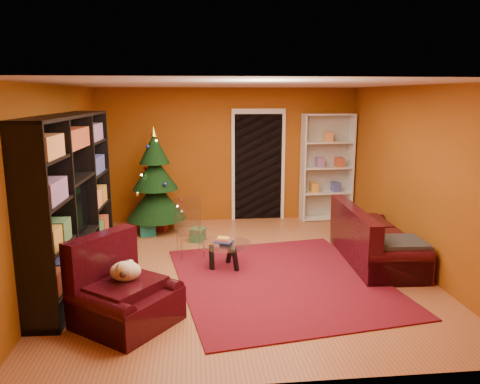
{
  "coord_description": "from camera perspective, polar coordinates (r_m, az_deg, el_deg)",
  "views": [
    {
      "loc": [
        -0.69,
        -6.34,
        2.46
      ],
      "look_at": [
        0.0,
        0.4,
        1.05
      ],
      "focal_mm": 35.0,
      "sensor_mm": 36.0,
      "label": 1
    }
  ],
  "objects": [
    {
      "name": "gift_box_teal",
      "position": [
        8.53,
        -11.22,
        -4.3
      ],
      "size": [
        0.32,
        0.32,
        0.27
      ],
      "primitive_type": "cube",
      "rotation": [
        0.0,
        0.0,
        0.2
      ],
      "color": "#126965",
      "rests_on": "floor"
    },
    {
      "name": "rug",
      "position": [
        6.45,
        5.05,
        -10.64
      ],
      "size": [
        3.11,
        3.48,
        0.02
      ],
      "primitive_type": "cube",
      "rotation": [
        0.0,
        0.0,
        0.16
      ],
      "color": "maroon",
      "rests_on": "floor"
    },
    {
      "name": "sofa",
      "position": [
        7.29,
        16.32,
        -4.97
      ],
      "size": [
        0.97,
        2.0,
        0.85
      ],
      "primitive_type": null,
      "rotation": [
        0.0,
        0.0,
        1.53
      ],
      "color": "black",
      "rests_on": "rug"
    },
    {
      "name": "wall_back",
      "position": [
        9.22,
        -1.51,
        4.52
      ],
      "size": [
        5.0,
        0.05,
        2.6
      ],
      "primitive_type": "cube",
      "color": "#8D4610",
      "rests_on": "ground"
    },
    {
      "name": "media_unit",
      "position": [
        6.44,
        -19.95,
        -1.07
      ],
      "size": [
        0.54,
        2.91,
        2.22
      ],
      "primitive_type": null,
      "rotation": [
        0.0,
        0.0,
        -0.03
      ],
      "color": "black",
      "rests_on": "floor"
    },
    {
      "name": "wall_right",
      "position": [
        7.21,
        20.76,
        1.72
      ],
      "size": [
        0.05,
        5.5,
        2.6
      ],
      "primitive_type": "cube",
      "color": "#8D4610",
      "rests_on": "ground"
    },
    {
      "name": "coffee_table",
      "position": [
        6.79,
        -1.76,
        -7.74
      ],
      "size": [
        0.97,
        0.97,
        0.46
      ],
      "primitive_type": null,
      "rotation": [
        0.0,
        0.0,
        -0.39
      ],
      "color": "gray",
      "rests_on": "rug"
    },
    {
      "name": "gift_box_red",
      "position": [
        8.74,
        -9.56,
        -4.09
      ],
      "size": [
        0.25,
        0.25,
        0.2
      ],
      "primitive_type": "cube",
      "rotation": [
        0.0,
        0.0,
        -0.35
      ],
      "color": "maroon",
      "rests_on": "floor"
    },
    {
      "name": "gift_box_green",
      "position": [
        8.05,
        -5.15,
        -5.23
      ],
      "size": [
        0.29,
        0.29,
        0.23
      ],
      "primitive_type": "cube",
      "rotation": [
        0.0,
        0.0,
        -0.3
      ],
      "color": "#2A6538",
      "rests_on": "floor"
    },
    {
      "name": "christmas_tree",
      "position": [
        8.6,
        -10.29,
        1.33
      ],
      "size": [
        1.09,
        1.09,
        1.93
      ],
      "primitive_type": null,
      "rotation": [
        0.0,
        0.0,
        -0.01
      ],
      "color": "black",
      "rests_on": "floor"
    },
    {
      "name": "wall_left",
      "position": [
        6.71,
        -21.63,
        0.95
      ],
      "size": [
        0.05,
        5.5,
        2.6
      ],
      "primitive_type": "cube",
      "color": "#8D4610",
      "rests_on": "ground"
    },
    {
      "name": "acrylic_chair",
      "position": [
        7.25,
        -6.11,
        -4.73
      ],
      "size": [
        0.51,
        0.54,
        0.82
      ],
      "primitive_type": null,
      "rotation": [
        0.0,
        0.0,
        0.21
      ],
      "color": "#66605B",
      "rests_on": "rug"
    },
    {
      "name": "dog",
      "position": [
        5.3,
        -13.79,
        -9.37
      ],
      "size": [
        0.48,
        0.5,
        0.26
      ],
      "primitive_type": null,
      "rotation": [
        0.0,
        0.0,
        0.9
      ],
      "color": "beige",
      "rests_on": "armchair"
    },
    {
      "name": "doorway",
      "position": [
        9.27,
        2.23,
        3.0
      ],
      "size": [
        1.06,
        0.6,
        2.16
      ],
      "primitive_type": null,
      "color": "black",
      "rests_on": "floor"
    },
    {
      "name": "ceiling",
      "position": [
        6.38,
        0.37,
        13.23
      ],
      "size": [
        5.0,
        5.5,
        0.05
      ],
      "primitive_type": "cube",
      "color": "silver",
      "rests_on": "wall_back"
    },
    {
      "name": "floor",
      "position": [
        6.85,
        0.34,
        -9.53
      ],
      "size": [
        5.0,
        5.5,
        0.05
      ],
      "primitive_type": "cube",
      "color": "#99522F",
      "rests_on": "ground"
    },
    {
      "name": "armchair",
      "position": [
        5.3,
        -13.7,
        -11.57
      ],
      "size": [
        1.41,
        1.41,
        0.78
      ],
      "primitive_type": null,
      "rotation": [
        0.0,
        0.0,
        0.9
      ],
      "color": "black",
      "rests_on": "rug"
    },
    {
      "name": "white_bookshelf",
      "position": [
        9.4,
        10.55,
        2.94
      ],
      "size": [
        1.01,
        0.4,
        2.16
      ],
      "primitive_type": null,
      "rotation": [
        0.0,
        0.0,
        0.04
      ],
      "color": "white",
      "rests_on": "floor"
    }
  ]
}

